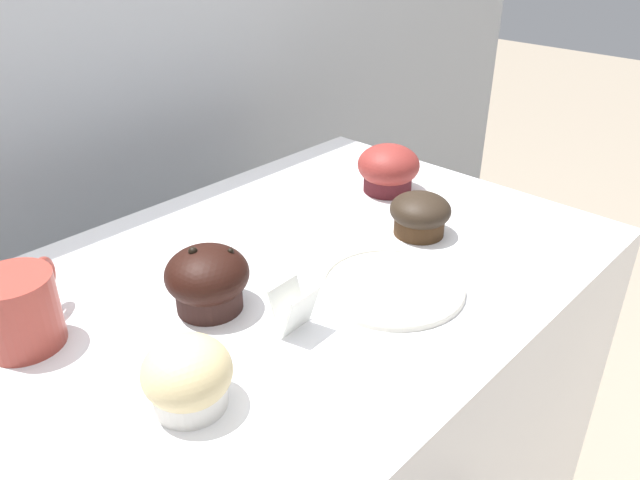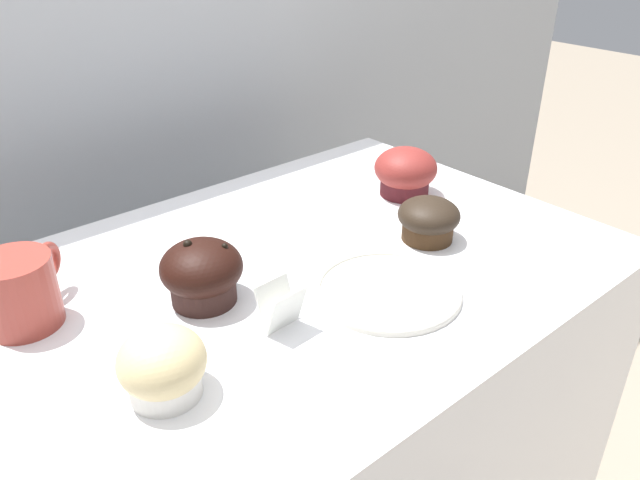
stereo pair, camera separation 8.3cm
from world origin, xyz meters
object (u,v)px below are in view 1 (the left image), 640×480
(muffin_front_left, at_px, (188,377))
(coffee_cup, at_px, (19,309))
(muffin_back_right, at_px, (420,214))
(muffin_back_left, at_px, (208,279))
(serving_plate, at_px, (392,286))
(muffin_front_center, at_px, (388,169))

(muffin_front_left, distance_m, coffee_cup, 0.24)
(muffin_back_right, bearing_deg, coffee_cup, 161.58)
(muffin_back_left, relative_size, coffee_cup, 0.89)
(coffee_cup, bearing_deg, muffin_back_right, -18.42)
(muffin_back_left, bearing_deg, serving_plate, -36.59)
(muffin_back_left, bearing_deg, muffin_front_left, -134.55)
(muffin_front_center, relative_size, coffee_cup, 0.91)
(coffee_cup, height_order, serving_plate, coffee_cup)
(muffin_back_left, xyz_separation_m, serving_plate, (0.19, -0.14, -0.04))
(muffin_front_left, bearing_deg, muffin_back_left, 45.45)
(muffin_back_right, distance_m, muffin_front_left, 0.47)
(muffin_front_center, bearing_deg, muffin_back_left, -172.65)
(muffin_front_left, xyz_separation_m, serving_plate, (0.32, -0.02, -0.03))
(muffin_front_center, distance_m, serving_plate, 0.32)
(muffin_back_left, xyz_separation_m, muffin_front_left, (-0.12, -0.12, -0.01))
(muffin_front_center, bearing_deg, serving_plate, -141.06)
(muffin_front_center, xyz_separation_m, coffee_cup, (-0.63, 0.04, 0.01))
(muffin_front_left, relative_size, coffee_cup, 0.77)
(coffee_cup, xyz_separation_m, serving_plate, (0.38, -0.24, -0.04))
(serving_plate, bearing_deg, muffin_front_center, 38.94)
(coffee_cup, relative_size, serving_plate, 0.61)
(muffin_back_left, bearing_deg, muffin_back_right, -12.74)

